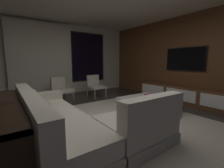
% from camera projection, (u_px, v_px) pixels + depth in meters
% --- Properties ---
extents(floor, '(9.20, 9.20, 0.00)m').
position_uv_depth(floor, '(113.00, 126.00, 3.04)').
color(floor, '#332B26').
extents(back_wall_with_window, '(6.60, 0.30, 2.70)m').
position_uv_depth(back_wall_with_window, '(55.00, 60.00, 5.72)').
color(back_wall_with_window, beige).
rests_on(back_wall_with_window, floor).
extents(media_wall, '(0.12, 7.80, 2.70)m').
position_uv_depth(media_wall, '(195.00, 59.00, 4.61)').
color(media_wall, brown).
rests_on(media_wall, floor).
extents(area_rug, '(3.20, 3.80, 0.01)m').
position_uv_depth(area_rug, '(129.00, 123.00, 3.16)').
color(area_rug, beige).
rests_on(area_rug, floor).
extents(sectional_couch, '(1.98, 2.50, 0.82)m').
position_uv_depth(sectional_couch, '(76.00, 124.00, 2.42)').
color(sectional_couch, '#B1A997').
rests_on(sectional_couch, floor).
extents(coffee_table, '(1.16, 1.16, 0.36)m').
position_uv_depth(coffee_table, '(148.00, 105.00, 3.83)').
color(coffee_table, black).
rests_on(coffee_table, floor).
extents(book_stack_on_coffee_table, '(0.26, 0.21, 0.12)m').
position_uv_depth(book_stack_on_coffee_table, '(151.00, 96.00, 3.79)').
color(book_stack_on_coffee_table, '#6F65AE').
rests_on(book_stack_on_coffee_table, coffee_table).
extents(accent_chair_near_window, '(0.57, 0.59, 0.78)m').
position_uv_depth(accent_chair_near_window, '(95.00, 85.00, 5.56)').
color(accent_chair_near_window, '#B2ADA0').
rests_on(accent_chair_near_window, floor).
extents(accent_chair_by_curtain, '(0.67, 0.69, 0.78)m').
position_uv_depth(accent_chair_by_curtain, '(61.00, 88.00, 4.92)').
color(accent_chair_by_curtain, '#B2ADA0').
rests_on(accent_chair_by_curtain, floor).
extents(media_console, '(0.46, 3.10, 0.52)m').
position_uv_depth(media_console, '(185.00, 95.00, 4.64)').
color(media_console, brown).
rests_on(media_console, floor).
extents(mounted_tv, '(0.05, 1.25, 0.72)m').
position_uv_depth(mounted_tv, '(185.00, 59.00, 4.75)').
color(mounted_tv, black).
extents(console_table_behind_couch, '(0.40, 2.10, 0.74)m').
position_uv_depth(console_table_behind_couch, '(5.00, 129.00, 1.98)').
color(console_table_behind_couch, black).
rests_on(console_table_behind_couch, floor).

